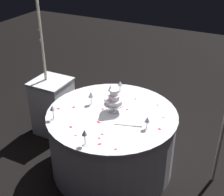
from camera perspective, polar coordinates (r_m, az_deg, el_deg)
The scene contains 29 objects.
ground_plane at distance 3.87m, azimuth 0.00°, elevation -12.36°, with size 12.00×12.00×0.00m, color black.
decorative_arch at distance 3.35m, azimuth 2.46°, elevation 11.16°, with size 2.35×0.06×2.31m.
main_table at distance 3.63m, azimuth 0.00°, elevation -7.87°, with size 1.46×1.46×0.76m.
side_table at distance 4.33m, azimuth -10.84°, elevation -1.52°, with size 0.47×0.47×0.79m.
tiered_cake at distance 3.36m, azimuth 0.36°, elevation -0.37°, with size 0.22×0.22×0.27m.
wine_glass_0 at distance 3.66m, azimuth -0.30°, elevation 1.75°, with size 0.06×0.06×0.17m.
wine_glass_1 at distance 3.83m, azimuth 1.51°, elevation 2.65°, with size 0.06×0.06×0.14m.
wine_glass_2 at distance 3.53m, azimuth -3.91°, elevation 0.58°, with size 0.06×0.06×0.16m.
wine_glass_3 at distance 2.89m, azimuth -5.07°, elevation -6.55°, with size 0.06×0.06×0.17m.
wine_glass_4 at distance 3.31m, azimuth -10.92°, elevation -1.98°, with size 0.06×0.06×0.16m.
wine_glass_5 at distance 3.13m, azimuth 6.53°, elevation -4.07°, with size 0.06×0.06×0.14m.
cake_knife at distance 3.22m, azimuth 3.36°, elevation -5.02°, with size 0.29×0.10×0.01m.
rose_petal_0 at distance 2.89m, azimuth 0.68°, elevation -9.45°, with size 0.03×0.02×0.00m, color #E02D47.
rose_petal_1 at distance 3.38m, azimuth 9.46°, elevation -3.57°, with size 0.03×0.02×0.00m, color #E02D47.
rose_petal_2 at distance 3.49m, azimuth -1.75°, elevation -2.04°, with size 0.04×0.03×0.00m, color #E02D47.
rose_petal_3 at distance 3.09m, azimuth -6.76°, elevation -6.90°, with size 0.02×0.02×0.00m, color #E02D47.
rose_petal_4 at distance 3.55m, azimuth -9.88°, elevation -1.94°, with size 0.04×0.03×0.00m, color #E02D47.
rose_petal_5 at distance 3.70m, azimuth 4.36°, elevation -0.16°, with size 0.03×0.02×0.00m, color #E02D47.
rose_petal_6 at distance 3.08m, azimuth -1.82°, elevation -6.70°, with size 0.03×0.02×0.00m, color #E02D47.
rose_petal_7 at distance 3.55m, azimuth -7.09°, elevation -1.70°, with size 0.04×0.03×0.00m, color #E02D47.
rose_petal_8 at distance 3.48m, azimuth 2.81°, elevation -2.14°, with size 0.03×0.02×0.00m, color #E02D47.
rose_petal_9 at distance 3.19m, azimuth 8.78°, elevation -5.69°, with size 0.04×0.03×0.00m, color #E02D47.
rose_petal_10 at distance 3.26m, azimuth -2.41°, elevation -4.55°, with size 0.03×0.02×0.00m, color #E02D47.
rose_petal_11 at distance 3.03m, azimuth -2.39°, elevation -7.42°, with size 0.03×0.02×0.00m, color #E02D47.
rose_petal_12 at distance 3.28m, azimuth -2.62°, elevation -4.33°, with size 0.03×0.02×0.00m, color #E02D47.
rose_petal_13 at distance 3.60m, azimuth 8.38°, elevation -1.29°, with size 0.03×0.02×0.00m, color #E02D47.
rose_petal_14 at distance 2.96m, azimuth -2.30°, elevation -8.50°, with size 0.04×0.03×0.00m, color #E02D47.
rose_petal_15 at distance 3.21m, azimuth -7.64°, elevation -5.33°, with size 0.04×0.03×0.00m, color #E02D47.
rose_petal_16 at distance 3.59m, azimuth 0.05°, elevation -1.06°, with size 0.04×0.03×0.00m, color #E02D47.
Camera 1 is at (1.32, -2.59, 2.56)m, focal length 49.48 mm.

